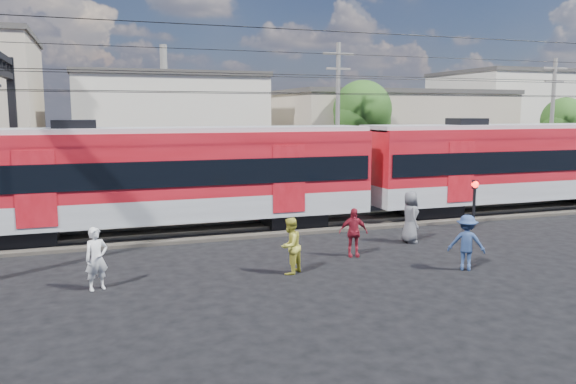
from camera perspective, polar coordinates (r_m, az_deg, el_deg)
name	(u,v)px	position (r m, az deg, el deg)	size (l,w,h in m)	color
ground	(357,283)	(16.05, 7.07, -9.16)	(120.00, 120.00, 0.00)	black
track_bed	(272,226)	(23.26, -1.60, -3.51)	(70.00, 3.40, 0.12)	#2D2823
rail_near	(278,227)	(22.54, -1.03, -3.58)	(70.00, 0.12, 0.12)	#59544C
rail_far	(267,220)	(23.94, -2.14, -2.89)	(70.00, 0.12, 0.12)	#59544C
commuter_train	(172,174)	(22.04, -11.75, 1.84)	(50.30, 3.08, 4.17)	black
catenary	(37,101)	(21.83, -24.13, 8.44)	(70.00, 9.30, 7.52)	black
building_midwest	(166,128)	(41.04, -12.33, 6.42)	(12.24, 12.24, 7.30)	beige
building_mideast	(386,133)	(43.12, 9.93, 5.89)	(16.32, 10.20, 6.30)	gray
building_east	(503,119)	(54.34, 21.01, 6.97)	(10.20, 10.20, 8.30)	beige
utility_pole_mid	(338,116)	(31.46, 5.07, 7.70)	(1.80, 0.24, 8.50)	slate
utility_pole_east	(552,120)	(38.57, 25.22, 6.66)	(1.80, 0.24, 8.00)	slate
tree_near	(364,113)	(35.62, 7.76, 7.91)	(3.82, 3.64, 6.72)	#382619
tree_far	(565,123)	(43.71, 26.34, 6.30)	(3.36, 3.12, 5.76)	#382619
pedestrian_a	(96,259)	(16.00, -18.88, -6.43)	(0.62, 0.41, 1.71)	silver
pedestrian_b	(290,246)	(16.61, 0.21, -5.49)	(0.82, 0.64, 1.68)	gold
pedestrian_c	(467,243)	(17.83, 17.68, -4.92)	(1.09, 0.63, 1.69)	navy
pedestrian_d	(353,232)	(18.70, 6.64, -4.09)	(0.95, 0.40, 1.63)	maroon
pedestrian_e	(410,217)	(21.01, 12.31, -2.50)	(0.92, 0.60, 1.89)	#535458
crossing_signal	(474,195)	(24.28, 18.42, -0.27)	(0.29, 0.29, 1.99)	black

